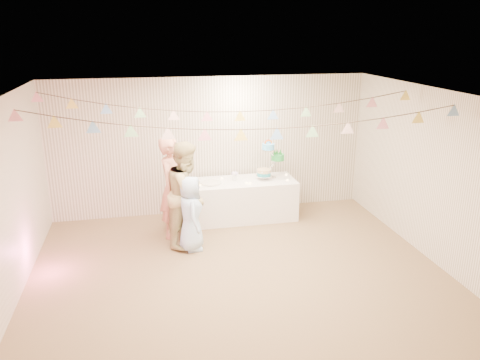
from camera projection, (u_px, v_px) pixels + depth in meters
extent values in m
plane|color=brown|center=(238.00, 271.00, 6.93)|extent=(6.00, 6.00, 0.00)
plane|color=silver|center=(238.00, 94.00, 6.13)|extent=(6.00, 6.00, 0.00)
plane|color=silver|center=(211.00, 146.00, 8.86)|extent=(6.00, 6.00, 0.00)
plane|color=silver|center=(294.00, 276.00, 4.20)|extent=(6.00, 6.00, 0.00)
plane|color=silver|center=(7.00, 204.00, 5.94)|extent=(5.00, 5.00, 0.00)
plane|color=silver|center=(430.00, 175.00, 7.12)|extent=(5.00, 5.00, 0.00)
cube|color=white|center=(242.00, 199.00, 8.76)|extent=(1.98, 0.79, 0.74)
cylinder|color=white|center=(211.00, 183.00, 8.48)|extent=(0.37, 0.37, 0.02)
imported|color=tan|center=(173.00, 187.00, 7.88)|extent=(0.66, 0.76, 1.75)
imported|color=tan|center=(187.00, 194.00, 7.58)|extent=(0.97, 1.05, 1.74)
imported|color=#B3D4FD|center=(191.00, 214.00, 7.44)|extent=(0.42, 0.62, 1.23)
cylinder|color=#FFD88C|center=(200.00, 185.00, 8.34)|extent=(0.04, 0.04, 0.03)
cylinder|color=#FFD88C|center=(222.00, 178.00, 8.74)|extent=(0.04, 0.04, 0.03)
cylinder|color=#FFD88C|center=(250.00, 183.00, 8.45)|extent=(0.04, 0.04, 0.03)
cylinder|color=#FFD88C|center=(258.00, 175.00, 8.91)|extent=(0.04, 0.04, 0.03)
cylinder|color=#FFD88C|center=(287.00, 180.00, 8.63)|extent=(0.04, 0.04, 0.03)
cylinder|color=#FFD88C|center=(286.00, 175.00, 8.96)|extent=(0.04, 0.04, 0.03)
cylinder|color=#FFD88C|center=(247.00, 183.00, 8.47)|extent=(0.04, 0.04, 0.03)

